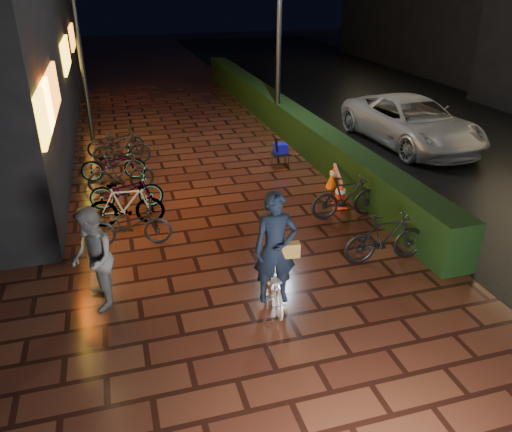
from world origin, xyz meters
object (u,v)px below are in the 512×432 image
object	(u,v)px
cyclist	(275,265)
cart_assembly	(280,150)
traffic_barrier	(337,185)
bystander_person	(92,259)
van	(411,122)

from	to	relation	value
cyclist	cart_assembly	size ratio (longest dim) A/B	2.17
cart_assembly	traffic_barrier	bearing A→B (deg)	-75.62
traffic_barrier	bystander_person	bearing A→B (deg)	-151.79
van	cyclist	distance (m)	9.62
cyclist	bystander_person	bearing A→B (deg)	164.57
bystander_person	van	distance (m)	11.27
cyclist	traffic_barrier	bearing A→B (deg)	52.99
bystander_person	van	bearing A→B (deg)	116.24
cyclist	traffic_barrier	size ratio (longest dim) A/B	1.31
van	traffic_barrier	size ratio (longest dim) A/B	3.45
cyclist	cart_assembly	xyz separation A→B (m)	(2.19, 6.16, -0.27)
van	cart_assembly	size ratio (longest dim) A/B	5.71
bystander_person	traffic_barrier	world-z (taller)	bystander_person
cyclist	cart_assembly	world-z (taller)	cyclist
traffic_barrier	van	bearing A→B (deg)	38.77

